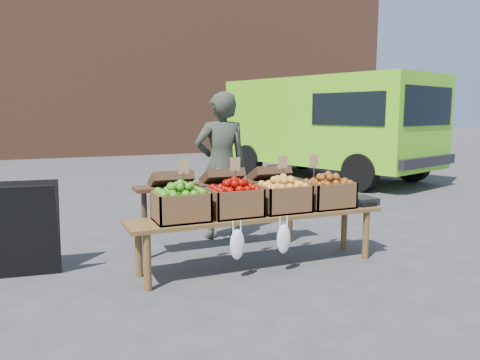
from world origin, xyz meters
name	(u,v)px	position (x,y,z in m)	size (l,w,h in m)	color
ground	(262,255)	(0.00, 0.00, 0.00)	(80.00, 80.00, 0.00)	#414143
brick_building	(96,24)	(0.00, 15.00, 5.00)	(24.00, 4.00, 10.00)	brown
delivery_van	(328,129)	(4.17, 5.01, 1.19)	(2.45, 5.34, 2.39)	#6DD71A
vendor	(221,166)	(-0.13, 0.92, 0.93)	(0.68, 0.44, 1.85)	#32382C
chalkboard_sign	(25,229)	(-2.41, 0.31, 0.47)	(0.62, 0.34, 0.94)	black
back_table	(222,206)	(-0.33, 0.38, 0.52)	(2.10, 0.44, 1.04)	#3D2718
display_bench	(259,240)	(-0.20, -0.34, 0.28)	(2.70, 0.56, 0.57)	brown
crate_golden_apples	(181,206)	(-1.03, -0.34, 0.71)	(0.50, 0.40, 0.28)	#2B7910
crate_russet_pears	(234,202)	(-0.48, -0.34, 0.71)	(0.50, 0.40, 0.28)	#820800
crate_red_apples	(283,198)	(0.07, -0.34, 0.71)	(0.50, 0.40, 0.28)	gold
crate_green_apples	(328,195)	(0.62, -0.34, 0.71)	(0.50, 0.40, 0.28)	brown
weighing_scale	(359,201)	(1.05, -0.34, 0.61)	(0.34, 0.30, 0.08)	black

